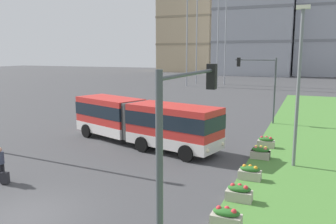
% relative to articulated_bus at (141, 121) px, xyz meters
% --- Properties ---
extents(ground_plane, '(260.00, 260.00, 0.00)m').
position_rel_articulated_bus_xyz_m(ground_plane, '(0.68, -11.28, -1.65)').
color(ground_plane, '#424244').
extents(articulated_bus, '(11.98, 5.88, 3.00)m').
position_rel_articulated_bus_xyz_m(articulated_bus, '(0.00, 0.00, 0.00)').
color(articulated_bus, red).
rests_on(articulated_bus, ground).
extents(pedestrian_crossing, '(0.36, 0.56, 1.74)m').
position_rel_articulated_bus_xyz_m(pedestrian_crossing, '(-3.21, -8.95, -0.65)').
color(pedestrian_crossing, black).
rests_on(pedestrian_crossing, ground).
extents(rolling_suitcase, '(0.41, 0.32, 0.97)m').
position_rel_articulated_bus_xyz_m(rolling_suitcase, '(-2.76, -9.15, -1.34)').
color(rolling_suitcase, '#232328').
rests_on(rolling_suitcase, ground).
extents(flower_planter_0, '(1.10, 0.56, 0.74)m').
position_rel_articulated_bus_xyz_m(flower_planter_0, '(8.10, -9.28, -1.23)').
color(flower_planter_0, '#B7AD9E').
rests_on(flower_planter_0, grass_median).
extents(flower_planter_1, '(1.10, 0.56, 0.74)m').
position_rel_articulated_bus_xyz_m(flower_planter_1, '(8.10, -6.90, -1.23)').
color(flower_planter_1, '#B7AD9E').
rests_on(flower_planter_1, grass_median).
extents(flower_planter_2, '(1.10, 0.56, 0.74)m').
position_rel_articulated_bus_xyz_m(flower_planter_2, '(8.10, -4.17, -1.23)').
color(flower_planter_2, '#B7AD9E').
rests_on(flower_planter_2, grass_median).
extents(flower_planter_3, '(1.10, 0.56, 0.74)m').
position_rel_articulated_bus_xyz_m(flower_planter_3, '(8.10, -0.46, -1.23)').
color(flower_planter_3, '#B7AD9E').
rests_on(flower_planter_3, grass_median).
extents(flower_planter_4, '(1.10, 0.56, 0.74)m').
position_rel_articulated_bus_xyz_m(flower_planter_4, '(8.10, -0.26, -1.23)').
color(flower_planter_4, '#B7AD9E').
rests_on(flower_planter_4, grass_median).
extents(flower_planter_5, '(1.10, 0.56, 0.74)m').
position_rel_articulated_bus_xyz_m(flower_planter_5, '(8.10, 2.28, -1.23)').
color(flower_planter_5, '#B7AD9E').
rests_on(flower_planter_5, grass_median).
extents(traffic_light_far_right, '(3.62, 0.28, 5.88)m').
position_rel_articulated_bus_xyz_m(traffic_light_far_right, '(6.53, 10.72, 2.38)').
color(traffic_light_far_right, '#474C51').
rests_on(traffic_light_far_right, ground).
extents(traffic_light_near_right, '(0.28, 4.48, 5.92)m').
position_rel_articulated_bus_xyz_m(traffic_light_near_right, '(7.70, -12.79, 2.47)').
color(traffic_light_near_right, '#474C51').
rests_on(traffic_light_near_right, ground).
extents(streetlight_median, '(0.70, 0.28, 8.71)m').
position_rel_articulated_bus_xyz_m(streetlight_median, '(10.00, -1.10, 3.14)').
color(streetlight_median, slate).
rests_on(streetlight_median, ground).
extents(apartment_tower_west, '(18.72, 15.24, 35.61)m').
position_rel_articulated_bus_xyz_m(apartment_tower_west, '(-29.32, 94.73, 16.17)').
color(apartment_tower_west, tan).
rests_on(apartment_tower_west, ground).
extents(apartment_tower_westcentre, '(21.62, 14.89, 36.17)m').
position_rel_articulated_bus_xyz_m(apartment_tower_westcentre, '(-5.52, 83.02, 16.45)').
color(apartment_tower_westcentre, '#9EA3AD').
rests_on(apartment_tower_westcentre, ground).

